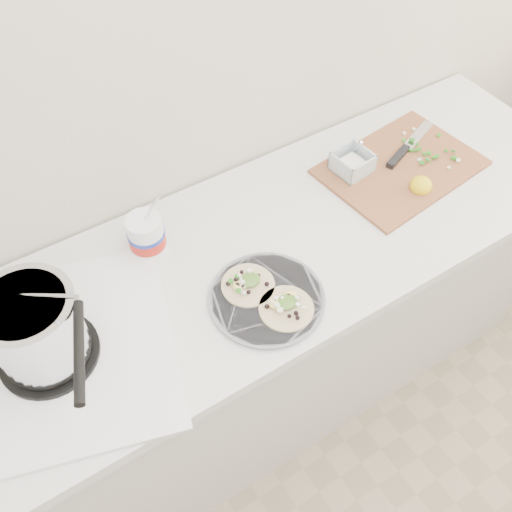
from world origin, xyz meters
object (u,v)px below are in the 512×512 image
stove (41,338)px  tub (147,233)px  taco_plate (267,297)px  cutboard (396,163)px

stove → tub: stove is taller
tub → taco_plate: bearing=-60.6°
taco_plate → cutboard: bearing=18.6°
stove → cutboard: bearing=20.3°
taco_plate → tub: size_ratio=1.34×
taco_plate → cutboard: cutboard is taller
stove → taco_plate: size_ratio=2.36×
stove → tub: 0.40m
stove → taco_plate: stove is taller
taco_plate → stove: bearing=165.6°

